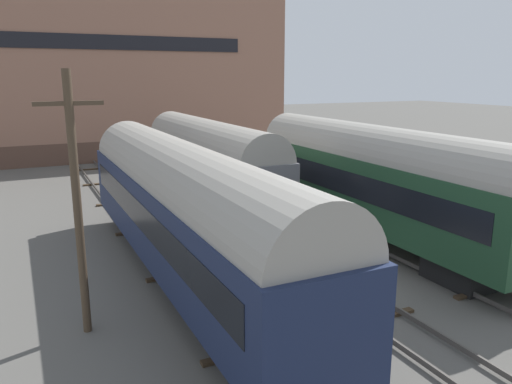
{
  "coord_description": "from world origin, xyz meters",
  "views": [
    {
      "loc": [
        -9.61,
        -14.1,
        7.4
      ],
      "look_at": [
        0.0,
        5.84,
        2.2
      ],
      "focal_mm": 35.0,
      "sensor_mm": 36.0,
      "label": 1
    }
  ],
  "objects_px": {
    "train_car_grey": "(209,158)",
    "person_worker": "(332,301)",
    "train_car_green": "(373,176)",
    "bench": "(440,206)",
    "train_car_navy": "(183,205)",
    "utility_pole": "(77,202)"
  },
  "relations": [
    {
      "from": "train_car_green",
      "to": "person_worker",
      "type": "distance_m",
      "value": 9.11
    },
    {
      "from": "train_car_navy",
      "to": "utility_pole",
      "type": "height_order",
      "value": "utility_pole"
    },
    {
      "from": "train_car_green",
      "to": "utility_pole",
      "type": "xyz_separation_m",
      "value": [
        -12.81,
        -3.03,
        0.93
      ]
    },
    {
      "from": "train_car_grey",
      "to": "train_car_navy",
      "type": "relative_size",
      "value": 0.81
    },
    {
      "from": "person_worker",
      "to": "utility_pole",
      "type": "height_order",
      "value": "utility_pole"
    },
    {
      "from": "train_car_grey",
      "to": "bench",
      "type": "bearing_deg",
      "value": -54.14
    },
    {
      "from": "bench",
      "to": "person_worker",
      "type": "bearing_deg",
      "value": -151.87
    },
    {
      "from": "train_car_navy",
      "to": "utility_pole",
      "type": "bearing_deg",
      "value": -150.36
    },
    {
      "from": "train_car_grey",
      "to": "person_worker",
      "type": "distance_m",
      "value": 15.16
    },
    {
      "from": "person_worker",
      "to": "train_car_navy",
      "type": "bearing_deg",
      "value": 117.46
    },
    {
      "from": "train_car_navy",
      "to": "bench",
      "type": "relative_size",
      "value": 13.26
    },
    {
      "from": "train_car_green",
      "to": "bench",
      "type": "distance_m",
      "value": 3.37
    },
    {
      "from": "train_car_green",
      "to": "person_worker",
      "type": "relative_size",
      "value": 9.91
    },
    {
      "from": "train_car_green",
      "to": "train_car_navy",
      "type": "relative_size",
      "value": 0.87
    },
    {
      "from": "train_car_navy",
      "to": "utility_pole",
      "type": "distance_m",
      "value": 4.4
    },
    {
      "from": "utility_pole",
      "to": "train_car_navy",
      "type": "bearing_deg",
      "value": 29.64
    },
    {
      "from": "train_car_grey",
      "to": "person_worker",
      "type": "bearing_deg",
      "value": -96.82
    },
    {
      "from": "person_worker",
      "to": "utility_pole",
      "type": "xyz_separation_m",
      "value": [
        -6.48,
        3.19,
        2.97
      ]
    },
    {
      "from": "train_car_green",
      "to": "utility_pole",
      "type": "height_order",
      "value": "utility_pole"
    },
    {
      "from": "train_car_navy",
      "to": "person_worker",
      "type": "distance_m",
      "value": 6.29
    },
    {
      "from": "train_car_green",
      "to": "person_worker",
      "type": "xyz_separation_m",
      "value": [
        -6.33,
        -6.23,
        -2.04
      ]
    },
    {
      "from": "person_worker",
      "to": "train_car_grey",
      "type": "bearing_deg",
      "value": 83.18
    }
  ]
}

